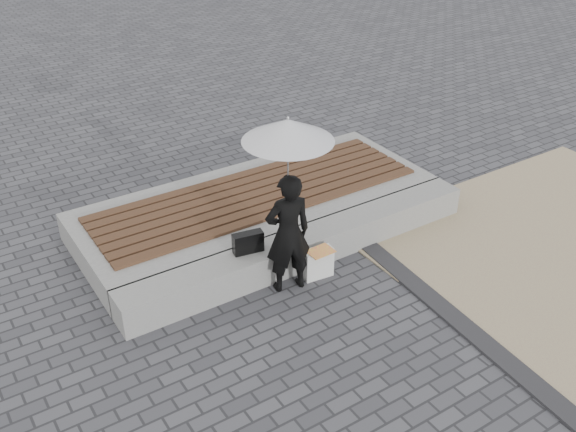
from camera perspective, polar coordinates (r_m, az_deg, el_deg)
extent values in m
plane|color=#49494E|center=(7.45, 8.50, -9.72)|extent=(80.00, 80.00, 0.00)
cube|color=#2B2A2D|center=(7.62, 15.34, -9.44)|extent=(0.61, 5.20, 0.04)
cube|color=#969691|center=(8.33, 1.49, -2.73)|extent=(5.00, 0.45, 0.40)
cube|color=#979691|center=(9.19, -2.71, 0.76)|extent=(5.00, 2.00, 0.40)
imported|color=black|center=(7.54, 0.00, -1.55)|extent=(0.62, 0.47, 1.53)
cylinder|color=#A8A8AD|center=(7.21, 0.00, 2.94)|extent=(0.02, 0.02, 1.00)
cone|color=silver|center=(6.94, 0.00, 7.50)|extent=(1.00, 1.00, 0.25)
sphere|color=#A8A8AD|center=(6.88, 0.00, 8.56)|extent=(0.03, 0.03, 0.03)
cube|color=black|center=(7.83, -3.51, -2.32)|extent=(0.39, 0.19, 0.26)
cube|color=white|center=(8.04, 2.61, -4.12)|extent=(0.39, 0.20, 0.39)
cube|color=#EC324C|center=(7.90, 2.86, -3.09)|extent=(0.32, 0.24, 0.01)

